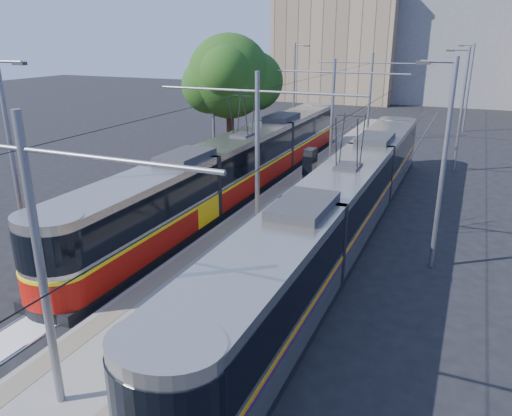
% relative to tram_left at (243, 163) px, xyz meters
% --- Properties ---
extents(ground, '(160.00, 160.00, 0.00)m').
position_rel_tram_left_xyz_m(ground, '(3.60, -14.22, -1.71)').
color(ground, black).
rests_on(ground, ground).
extents(platform, '(4.00, 50.00, 0.30)m').
position_rel_tram_left_xyz_m(platform, '(3.60, 2.78, -1.56)').
color(platform, gray).
rests_on(platform, ground).
extents(tactile_strip_left, '(0.70, 50.00, 0.01)m').
position_rel_tram_left_xyz_m(tactile_strip_left, '(2.15, 2.78, -1.40)').
color(tactile_strip_left, gray).
rests_on(tactile_strip_left, platform).
extents(tactile_strip_right, '(0.70, 50.00, 0.01)m').
position_rel_tram_left_xyz_m(tactile_strip_right, '(5.05, 2.78, -1.40)').
color(tactile_strip_right, gray).
rests_on(tactile_strip_right, platform).
extents(rails, '(8.71, 70.00, 0.03)m').
position_rel_tram_left_xyz_m(rails, '(3.60, 2.78, -1.69)').
color(rails, gray).
rests_on(rails, ground).
extents(tram_left, '(2.43, 31.17, 5.50)m').
position_rel_tram_left_xyz_m(tram_left, '(0.00, 0.00, 0.00)').
color(tram_left, black).
rests_on(tram_left, ground).
extents(tram_right, '(2.43, 30.23, 5.50)m').
position_rel_tram_left_xyz_m(tram_right, '(7.20, -4.72, 0.15)').
color(tram_right, black).
rests_on(tram_right, ground).
extents(catenary, '(9.20, 70.00, 7.00)m').
position_rel_tram_left_xyz_m(catenary, '(3.60, -0.07, 2.82)').
color(catenary, gray).
rests_on(catenary, platform).
extents(street_lamps, '(15.18, 38.22, 8.00)m').
position_rel_tram_left_xyz_m(street_lamps, '(3.60, 6.78, 2.48)').
color(street_lamps, gray).
rests_on(street_lamps, ground).
extents(shelter, '(0.63, 0.99, 2.15)m').
position_rel_tram_left_xyz_m(shelter, '(3.45, 1.87, -0.28)').
color(shelter, black).
rests_on(shelter, platform).
extents(tree, '(6.09, 5.63, 8.85)m').
position_rel_tram_left_xyz_m(tree, '(-2.95, 5.31, 4.28)').
color(tree, '#382314').
rests_on(tree, ground).
extents(building_left, '(16.32, 12.24, 14.86)m').
position_rel_tram_left_xyz_m(building_left, '(-6.40, 45.78, 5.74)').
color(building_left, gray).
rests_on(building_left, ground).
extents(building_centre, '(18.36, 14.28, 14.83)m').
position_rel_tram_left_xyz_m(building_centre, '(9.60, 49.78, 5.72)').
color(building_centre, gray).
rests_on(building_centre, ground).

